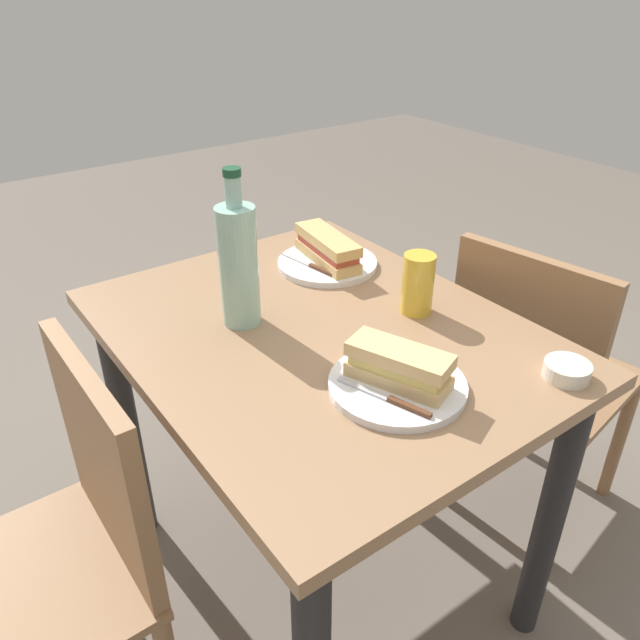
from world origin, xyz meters
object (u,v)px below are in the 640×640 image
Objects in this scene: baguette_sandwich_far at (399,366)px; knife_far at (389,399)px; plate_near at (327,263)px; water_bottle at (238,264)px; plate_far at (397,385)px; chair_near at (533,375)px; knife_near at (311,265)px; chair_far at (64,552)px; olive_bowl at (567,371)px; dining_table at (320,383)px; beer_glass at (418,284)px; baguette_sandwich_near at (327,248)px.

knife_far is at bearing 122.90° from baguette_sandwich_far.
water_bottle reaches higher than plate_near.
knife_far is (-0.03, 0.05, 0.01)m from plate_far.
knife_near is (0.37, 0.43, 0.29)m from chair_near.
knife_far is (-0.28, -0.51, 0.29)m from chair_far.
olive_bowl is (-0.62, -0.12, -0.00)m from knife_near.
dining_table is at bearing -2.48° from plate_far.
chair_far is 4.81× the size of knife_far.
knife_far is 0.41m from water_bottle.
chair_near is 10.09× the size of olive_bowl.
chair_far is 0.96m from olive_bowl.
beer_glass reaches higher than olive_bowl.
plate_far is (-0.10, 0.58, 0.28)m from chair_near.
baguette_sandwich_far is 0.60× the size of water_bottle.
knife_far is (-0.50, 0.19, 0.00)m from knife_near.
water_bottle is at bearing -75.52° from chair_far.
knife_near is 0.29m from water_bottle.
knife_near reaches higher than dining_table.
knife_near is at bearing 13.95° from beer_glass.
baguette_sandwich_near is at bearing -22.76° from baguette_sandwich_far.
baguette_sandwich_near is 0.52m from baguette_sandwich_far.
knife_far is at bearing -172.05° from water_bottle.
chair_far is 0.62m from water_bottle.
dining_table is 3.87× the size of plate_near.
beer_glass is at bearing -49.94° from baguette_sandwich_far.
baguette_sandwich_near is at bearing 0.00° from plate_near.
baguette_sandwich_far is 0.06m from knife_far.
chair_far is 0.84m from plate_near.
plate_near is 1.00× the size of plate_far.
knife_near is at bearing 11.06° from olive_bowl.
olive_bowl is at bearing 129.21° from chair_near.
beer_glass reaches higher than plate_near.
water_bottle is (0.36, 0.10, 0.08)m from baguette_sandwich_far.
baguette_sandwich_near is at bearing -39.39° from dining_table.
knife_near is at bearing 49.52° from chair_near.
dining_table is 0.31m from baguette_sandwich_far.
dining_table is at bearing 148.95° from knife_near.
olive_bowl reaches higher than knife_far.
plate_far is at bearing -164.24° from water_bottle.
dining_table is at bearing -11.90° from knife_far.
chair_far is 1.15m from chair_near.
beer_glass reaches higher than baguette_sandwich_near.
knife_near is 0.64m from olive_bowl.
baguette_sandwich_far reaches higher than plate_far.
chair_far is 10.09× the size of olive_bowl.
dining_table is 0.29m from plate_far.
water_bottle reaches higher than baguette_sandwich_far.
water_bottle is 0.65m from olive_bowl.
chair_far is 1.00× the size of chair_near.
chair_far reaches higher than plate_far.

